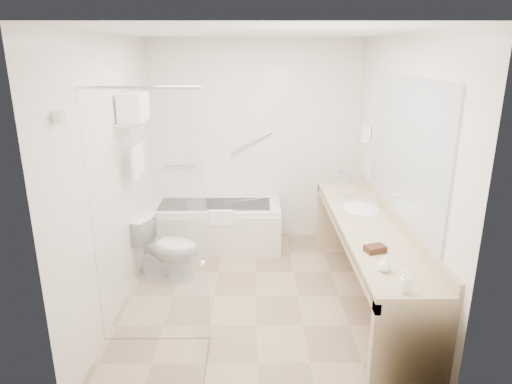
{
  "coord_description": "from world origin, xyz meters",
  "views": [
    {
      "loc": [
        -0.03,
        -4.05,
        2.36
      ],
      "look_at": [
        0.0,
        0.3,
        1.0
      ],
      "focal_mm": 32.0,
      "sensor_mm": 36.0,
      "label": 1
    }
  ],
  "objects_px": {
    "vanity_counter": "(366,243)",
    "water_bottle_left": "(344,180)",
    "toilet": "(167,247)",
    "bathtub": "(215,225)",
    "amenity_basket": "(375,249)"
  },
  "relations": [
    {
      "from": "vanity_counter",
      "to": "water_bottle_left",
      "type": "bearing_deg",
      "value": 90.44
    },
    {
      "from": "water_bottle_left",
      "to": "vanity_counter",
      "type": "bearing_deg",
      "value": -89.56
    },
    {
      "from": "toilet",
      "to": "water_bottle_left",
      "type": "bearing_deg",
      "value": -60.54
    },
    {
      "from": "toilet",
      "to": "water_bottle_left",
      "type": "xyz_separation_m",
      "value": [
        1.97,
        0.54,
        0.59
      ]
    },
    {
      "from": "bathtub",
      "to": "amenity_basket",
      "type": "relative_size",
      "value": 10.32
    },
    {
      "from": "toilet",
      "to": "bathtub",
      "type": "bearing_deg",
      "value": -14.87
    },
    {
      "from": "bathtub",
      "to": "water_bottle_left",
      "type": "bearing_deg",
      "value": -10.25
    },
    {
      "from": "toilet",
      "to": "vanity_counter",
      "type": "bearing_deg",
      "value": -92.15
    },
    {
      "from": "amenity_basket",
      "to": "bathtub",
      "type": "bearing_deg",
      "value": 124.97
    },
    {
      "from": "amenity_basket",
      "to": "water_bottle_left",
      "type": "bearing_deg",
      "value": 86.96
    },
    {
      "from": "bathtub",
      "to": "water_bottle_left",
      "type": "xyz_separation_m",
      "value": [
        1.52,
        -0.27,
        0.65
      ]
    },
    {
      "from": "amenity_basket",
      "to": "water_bottle_left",
      "type": "relative_size",
      "value": 0.88
    },
    {
      "from": "vanity_counter",
      "to": "water_bottle_left",
      "type": "xyz_separation_m",
      "value": [
        -0.01,
        1.12,
        0.29
      ]
    },
    {
      "from": "bathtub",
      "to": "water_bottle_left",
      "type": "distance_m",
      "value": 1.67
    },
    {
      "from": "vanity_counter",
      "to": "toilet",
      "type": "relative_size",
      "value": 3.88
    }
  ]
}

